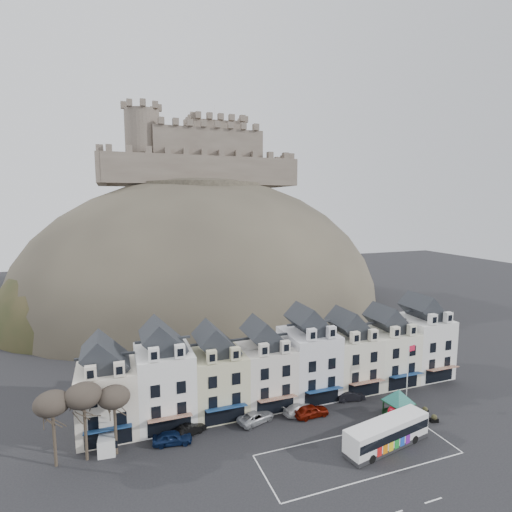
{
  "coord_description": "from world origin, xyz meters",
  "views": [
    {
      "loc": [
        -22.56,
        -32.96,
        27.43
      ],
      "look_at": [
        -1.7,
        24.0,
        19.33
      ],
      "focal_mm": 28.0,
      "sensor_mm": 36.0,
      "label": 1
    }
  ],
  "objects": [
    {
      "name": "planter_east",
      "position": [
        15.12,
        5.5,
        0.46
      ],
      "size": [
        1.02,
        0.67,
        0.96
      ],
      "rotation": [
        0.0,
        0.0,
        0.18
      ],
      "color": "black",
      "rests_on": "ground"
    },
    {
      "name": "car_navy",
      "position": [
        -16.95,
        10.23,
        0.76
      ],
      "size": [
        4.69,
        2.46,
        1.52
      ],
      "primitive_type": "imported",
      "rotation": [
        0.0,
        0.0,
        1.42
      ],
      "color": "#0B193B",
      "rests_on": "ground"
    },
    {
      "name": "tree_left_mid",
      "position": [
        -26.0,
        10.5,
        7.24
      ],
      "size": [
        3.78,
        3.78,
        8.64
      ],
      "color": "#382F23",
      "rests_on": "ground"
    },
    {
      "name": "white_van",
      "position": [
        -23.87,
        12.0,
        0.95
      ],
      "size": [
        2.16,
        4.31,
        1.9
      ],
      "rotation": [
        0.0,
        0.0,
        -0.09
      ],
      "color": "white",
      "rests_on": "ground"
    },
    {
      "name": "tree_left_near",
      "position": [
        -23.0,
        10.5,
        6.55
      ],
      "size": [
        3.43,
        3.43,
        7.84
      ],
      "color": "#382F23",
      "rests_on": "ground"
    },
    {
      "name": "bus_shelter",
      "position": [
        10.97,
        5.79,
        3.03
      ],
      "size": [
        6.11,
        6.11,
        3.91
      ],
      "rotation": [
        0.0,
        0.0,
        0.12
      ],
      "color": "black",
      "rests_on": "ground"
    },
    {
      "name": "townhouse_terrace",
      "position": [
        0.15,
        15.97,
        5.3
      ],
      "size": [
        54.4,
        9.35,
        11.8
      ],
      "color": "silver",
      "rests_on": "ground"
    },
    {
      "name": "ground",
      "position": [
        0.0,
        0.0,
        0.0
      ],
      "size": [
        300.0,
        300.0,
        0.0
      ],
      "primitive_type": "plane",
      "color": "black",
      "rests_on": "ground"
    },
    {
      "name": "car_charcoal",
      "position": [
        7.97,
        11.98,
        0.67
      ],
      "size": [
        4.24,
        2.02,
        1.34
      ],
      "primitive_type": "imported",
      "rotation": [
        0.0,
        0.0,
        1.42
      ],
      "color": "black",
      "rests_on": "ground"
    },
    {
      "name": "bus",
      "position": [
        5.72,
        1.32,
        1.74
      ],
      "size": [
        11.42,
        4.59,
        3.14
      ],
      "rotation": [
        0.0,
        0.0,
        0.19
      ],
      "color": "#262628",
      "rests_on": "ground"
    },
    {
      "name": "castle_hill",
      "position": [
        1.25,
        68.95,
        0.11
      ],
      "size": [
        100.0,
        76.0,
        68.0
      ],
      "color": "#353129",
      "rests_on": "ground"
    },
    {
      "name": "tree_left_far",
      "position": [
        -29.0,
        10.5,
        6.9
      ],
      "size": [
        3.61,
        3.61,
        8.24
      ],
      "color": "#382F23",
      "rests_on": "ground"
    },
    {
      "name": "flagpole",
      "position": [
        14.1,
        7.81,
        5.04
      ],
      "size": [
        1.27,
        0.28,
        8.82
      ],
      "rotation": [
        0.0,
        0.0,
        0.16
      ],
      "color": "silver",
      "rests_on": "ground"
    },
    {
      "name": "red_buoy",
      "position": [
        10.0,
        5.2,
        1.11
      ],
      "size": [
        1.76,
        1.76,
        2.18
      ],
      "rotation": [
        0.0,
        0.0,
        0.04
      ],
      "color": "black",
      "rests_on": "ground"
    },
    {
      "name": "car_silver",
      "position": [
        -6.39,
        11.26,
        0.68
      ],
      "size": [
        5.3,
        3.7,
        1.36
      ],
      "primitive_type": "imported",
      "rotation": [
        0.0,
        0.0,
        1.9
      ],
      "color": "#A5A8AD",
      "rests_on": "ground"
    },
    {
      "name": "car_black",
      "position": [
        -14.8,
        11.28,
        0.67
      ],
      "size": [
        4.31,
        2.92,
        1.34
      ],
      "primitive_type": "imported",
      "rotation": [
        0.0,
        0.0,
        1.98
      ],
      "color": "black",
      "rests_on": "ground"
    },
    {
      "name": "car_white",
      "position": [
        -0.4,
        11.26,
        0.65
      ],
      "size": [
        4.74,
        2.78,
        1.29
      ],
      "primitive_type": "imported",
      "rotation": [
        0.0,
        0.0,
        1.8
      ],
      "color": "silver",
      "rests_on": "ground"
    },
    {
      "name": "coach_bay_markings",
      "position": [
        2.0,
        1.25,
        0.0
      ],
      "size": [
        22.0,
        7.5,
        0.01
      ],
      "primitive_type": "cube",
      "color": "silver",
      "rests_on": "ground"
    },
    {
      "name": "car_maroon",
      "position": [
        0.8,
        10.01,
        0.78
      ],
      "size": [
        4.65,
        2.03,
        1.56
      ],
      "primitive_type": "imported",
      "rotation": [
        0.0,
        0.0,
        1.61
      ],
      "color": "#611005",
      "rests_on": "ground"
    },
    {
      "name": "castle",
      "position": [
        0.51,
        75.93,
        40.19
      ],
      "size": [
        50.2,
        22.2,
        22.0
      ],
      "color": "brown",
      "rests_on": "ground"
    },
    {
      "name": "planter_west",
      "position": [
        14.72,
        3.5,
        0.48
      ],
      "size": [
        1.1,
        0.74,
        1.01
      ],
      "rotation": [
        0.0,
        0.0,
        -0.25
      ],
      "color": "black",
      "rests_on": "ground"
    }
  ]
}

